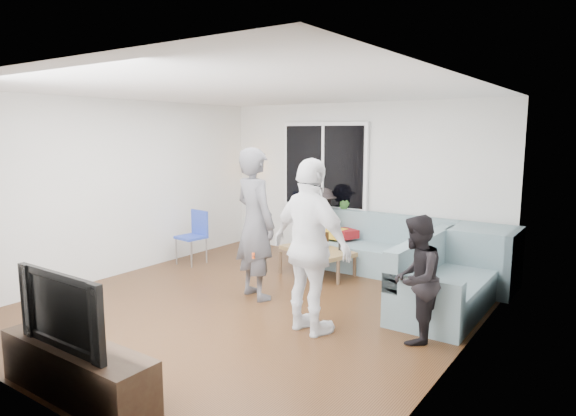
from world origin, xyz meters
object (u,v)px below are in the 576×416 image
Objects in this scene: player_right at (311,247)px; coffee_table at (317,262)px; spectator_right at (416,279)px; spectator_back at (322,225)px; sofa_back_section at (376,244)px; side_chair at (191,238)px; floor_lamp at (252,205)px; tv_console at (77,370)px; player_left at (255,224)px; sofa_right_section at (449,275)px; television at (73,308)px.

coffee_table is at bearing -45.86° from player_right.
coffee_table is 2.57m from spectator_right.
sofa_back_section is at bearing 11.71° from spectator_back.
side_chair is 1.61m from floor_lamp.
side_chair reaches higher than tv_console.
player_left is (-0.13, -1.31, 0.77)m from coffee_table.
floor_lamp reaches higher than spectator_back.
sofa_back_section is 2.67× the size of side_chair.
sofa_right_section is 1.15m from spectator_right.
spectator_back reaches higher than coffee_table.
sofa_right_section is 4.18m from television.
player_right is at bearing -80.20° from sofa_back_section.
floor_lamp reaches higher than side_chair.
sofa_right_section is at bearing 175.08° from spectator_right.
sofa_right_section is 1.82× the size of coffee_table.
sofa_right_section is at bearing -10.34° from spectator_back.
coffee_table is at bearing -25.16° from floor_lamp.
spectator_back is (-0.35, 0.73, 0.41)m from coffee_table.
tv_console reaches higher than coffee_table.
television is at bearing -69.71° from spectator_back.
sofa_back_section is 1.23× the size of player_right.
spectator_back is 1.14× the size of television.
coffee_table is 0.59× the size of player_right.
floor_lamp is 1.67m from spectator_back.
player_left is at bearing 114.08° from sofa_right_section.
player_right is 3.00m from spectator_back.
spectator_right is 3.20m from television.
coffee_table is at bearing 93.10° from television.
side_chair is 3.36m from player_right.
spectator_right is (4.07, -0.83, 0.22)m from side_chair.
spectator_back is at bearing -137.09° from spectator_right.
floor_lamp is (-4.07, 1.28, 0.36)m from sofa_right_section.
television is (-1.84, -3.73, 0.32)m from sofa_right_section.
floor_lamp is (-2.01, 0.94, 0.58)m from coffee_table.
floor_lamp reaches higher than tv_console.
spectator_back is at bearing -46.92° from player_right.
tv_console is at bearing 153.73° from sofa_right_section.
side_chair is at bearing -0.32° from player_left.
sofa_right_section is 4.17m from tv_console.
player_right reaches higher than side_chair.
sofa_right_section is 1.25× the size of tv_console.
floor_lamp is 1.45× the size of television.
tv_console is (-0.85, -2.19, -0.71)m from player_right.
spectator_right is at bearing -35.23° from coffee_table.
sofa_right_section is 1.07× the size of player_right.
floor_lamp reaches higher than spectator_right.
tv_console is at bearing -40.14° from spectator_right.
sofa_right_section is at bearing -136.20° from player_left.
player_left is at bearing -110.50° from sofa_back_section.
player_right is at bearing -14.34° from side_chair.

